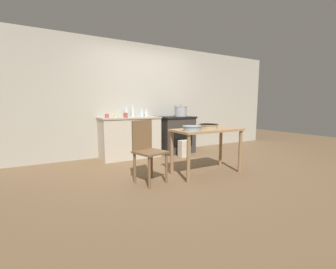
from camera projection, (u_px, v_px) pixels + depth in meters
ground_plane at (178, 168)px, 4.11m from camera, size 14.00×14.00×0.00m
wall_back at (143, 100)px, 5.31m from camera, size 8.00×0.07×2.55m
counter_cabinet at (130, 137)px, 4.91m from camera, size 1.28×0.61×0.89m
stove at (175, 134)px, 5.46m from camera, size 0.82×0.66×0.87m
work_table at (207, 136)px, 3.72m from camera, size 1.16×0.57×0.75m
chair at (147, 149)px, 3.31m from camera, size 0.49×0.49×0.92m
flour_sack at (184, 149)px, 5.00m from camera, size 0.24×0.17×0.37m
stock_pot at (181, 111)px, 5.43m from camera, size 0.31×0.31×0.27m
mixing_bowl_large at (192, 128)px, 3.41m from camera, size 0.29×0.29×0.08m
mixing_bowl_small at (208, 126)px, 3.68m from camera, size 0.33×0.33×0.08m
bottle_far_left at (133, 112)px, 5.12m from camera, size 0.08×0.08×0.29m
bottle_left at (146, 113)px, 5.25m from camera, size 0.07×0.07×0.19m
bottle_mid_left at (126, 112)px, 5.04m from camera, size 0.08×0.08×0.25m
bottle_center_left at (142, 113)px, 5.10m from camera, size 0.08×0.08×0.21m
cup_center at (115, 116)px, 4.63m from camera, size 0.07×0.07×0.08m
cup_center_right at (126, 115)px, 4.59m from camera, size 0.09×0.09×0.10m
cup_mid_right at (107, 116)px, 4.58m from camera, size 0.08×0.08×0.08m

